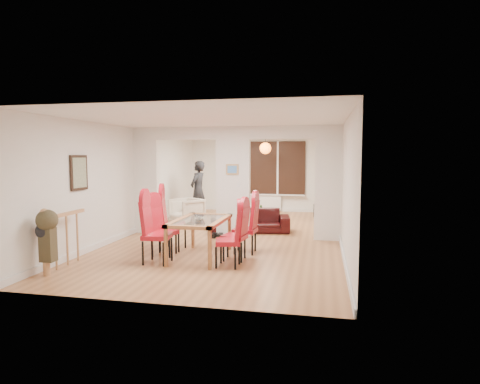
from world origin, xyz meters
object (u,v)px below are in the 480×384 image
(dining_chair_rb, at_px, (234,232))
(person, at_px, (198,190))
(armchair, at_px, (187,211))
(sofa, at_px, (251,220))
(bowl, at_px, (266,213))
(dining_table, at_px, (200,238))
(dining_chair_ra, at_px, (228,237))
(dining_chair_rc, at_px, (245,226))
(dining_chair_la, at_px, (157,231))
(dining_chair_lc, at_px, (173,221))
(dining_chair_lb, at_px, (164,228))
(television, at_px, (316,209))
(coffee_table, at_px, (260,218))
(bottle, at_px, (261,209))

(dining_chair_rb, distance_m, person, 5.01)
(armchair, bearing_deg, dining_chair_rb, -22.23)
(sofa, xyz_separation_m, bowl, (0.16, 1.62, -0.03))
(dining_table, distance_m, dining_chair_ra, 0.82)
(sofa, bearing_deg, armchair, 148.85)
(dining_chair_rc, xyz_separation_m, person, (-2.22, 3.95, 0.34))
(dining_chair_rc, bearing_deg, dining_chair_la, -138.56)
(dining_table, relative_size, armchair, 2.00)
(sofa, distance_m, person, 2.64)
(dining_chair_lc, xyz_separation_m, sofa, (1.21, 2.28, -0.31))
(dining_chair_lb, distance_m, person, 4.53)
(dining_chair_ra, distance_m, television, 5.76)
(dining_table, height_order, dining_chair_rc, dining_chair_rc)
(television, height_order, bowl, television)
(dining_chair_rb, bearing_deg, dining_chair_ra, -83.09)
(dining_chair_lc, xyz_separation_m, coffee_table, (1.21, 3.83, -0.48))
(dining_chair_ra, height_order, dining_chair_rb, dining_chair_ra)
(person, relative_size, coffee_table, 1.76)
(armchair, xyz_separation_m, bowl, (2.14, 0.81, -0.10))
(dining_chair_ra, bearing_deg, dining_chair_lb, 146.21)
(person, height_order, coffee_table, person)
(dining_chair_la, xyz_separation_m, dining_chair_rc, (1.39, 1.06, -0.04))
(dining_chair_ra, relative_size, sofa, 0.53)
(person, distance_m, bottle, 2.03)
(dining_chair_la, distance_m, dining_chair_rc, 1.75)
(bottle, bearing_deg, dining_chair_lc, -107.87)
(dining_chair_lc, height_order, sofa, dining_chair_lc)
(dining_chair_rc, distance_m, coffee_table, 3.84)
(dining_chair_ra, height_order, bowl, dining_chair_ra)
(sofa, bearing_deg, coffee_table, 81.40)
(dining_chair_lb, distance_m, dining_chair_rb, 1.40)
(dining_chair_ra, height_order, dining_chair_rc, dining_chair_rc)
(person, bearing_deg, dining_chair_rb, 36.15)
(dining_chair_lc, relative_size, bottle, 4.56)
(dining_chair_la, distance_m, person, 5.09)
(dining_chair_lb, xyz_separation_m, dining_chair_rb, (1.40, -0.06, -0.02))
(person, height_order, bowl, person)
(dining_chair_ra, distance_m, dining_chair_rb, 0.45)
(sofa, bearing_deg, dining_chair_ra, -95.65)
(dining_chair_ra, xyz_separation_m, dining_chair_rb, (0.01, 0.45, -0.00))
(dining_chair_lc, xyz_separation_m, bowl, (1.37, 3.90, -0.33))
(dining_chair_rb, distance_m, bottle, 4.39)
(sofa, xyz_separation_m, television, (1.59, 2.31, 0.02))
(dining_chair_rb, bearing_deg, dining_chair_la, -150.43)
(dining_chair_la, height_order, bowl, dining_chair_la)
(dining_chair_lb, bearing_deg, person, 113.22)
(dining_table, distance_m, armchair, 3.91)
(person, relative_size, television, 1.67)
(dining_chair_lb, distance_m, dining_chair_lc, 0.49)
(television, bearing_deg, dining_chair_lb, 161.94)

